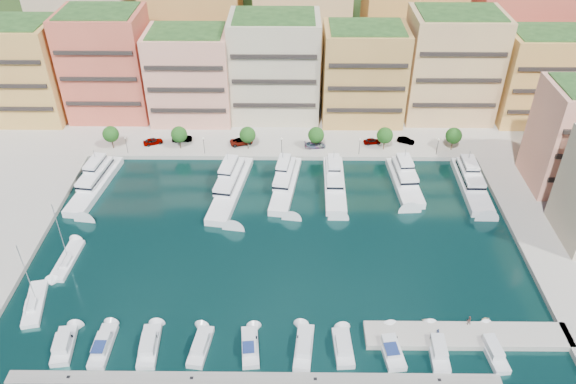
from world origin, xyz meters
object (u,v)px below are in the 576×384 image
Objects in this scene: yacht_6 at (471,182)px; lamppost_1 at (204,143)px; person_1 at (469,320)px; yacht_0 at (96,181)px; cruiser_1 at (103,346)px; car_1 at (182,138)px; car_2 at (242,141)px; cruiser_2 at (149,347)px; yacht_4 at (334,182)px; cruiser_9 at (492,349)px; tree_4 at (385,135)px; lamppost_0 at (126,143)px; yacht_5 at (404,179)px; cruiser_5 at (304,348)px; person_0 at (438,333)px; sailboat_0 at (35,304)px; cruiser_0 at (64,346)px; tender_1 at (426,320)px; car_5 at (406,140)px; sailboat_1 at (67,261)px; tree_5 at (454,136)px; tree_3 at (316,135)px; lamppost_2 at (282,143)px; lamppost_4 at (438,144)px; cruiser_7 at (391,348)px; yacht_2 at (231,185)px; car_3 at (315,145)px; tender_3 at (486,319)px; lamppost_3 at (360,144)px; tree_0 at (111,134)px; car_0 at (153,141)px; cruiser_3 at (200,347)px; tree_2 at (248,135)px; yacht_3 at (286,181)px; cruiser_8 at (437,349)px; cruiser_4 at (250,347)px.

lamppost_1 is at bearing 168.97° from yacht_6.
yacht_6 is 12.23× the size of person_1.
yacht_0 reaches higher than cruiser_1.
car_1 reaches higher than car_2.
car_1 reaches higher than cruiser_2.
cruiser_9 is at bearing -64.08° from yacht_4.
person_1 is at bearing -83.06° from tree_4.
lamppost_0 reaches higher than car_2.
yacht_5 is at bearing 1.44° from yacht_0.
cruiser_2 is at bearing 179.99° from cruiser_5.
yacht_4 reaches higher than person_0.
lamppost_1 is 52.12m from sailboat_0.
cruiser_0 is at bearing 52.77° from person_0.
tender_1 is 0.37× the size of car_5.
tree_4 is at bearing 31.83° from sailboat_1.
lamppost_1 is at bearing 81.44° from cruiser_1.
tree_5 is at bearing 31.56° from sailboat_0.
tree_3 is 0.74× the size of cruiser_0.
tree_5 is 40.08m from lamppost_2.
lamppost_4 reaches higher than cruiser_7.
person_0 is (35.78, -40.55, 0.60)m from yacht_2.
tender_3 is at bearing -161.25° from car_3.
sailboat_1 reaches higher than lamppost_0.
cruiser_7 is (-0.33, -55.81, -3.26)m from lamppost_3.
yacht_6 reaches higher than car_3.
tree_0 reaches higher than car_1.
cruiser_1 is 61.53m from car_1.
car_0 is at bearing 94.31° from cruiser_1.
person_1 reaches higher than cruiser_3.
sailboat_0 reaches higher than lamppost_2.
yacht_6 is (1.14, -13.83, -3.53)m from tree_5.
car_1 is at bearing 168.24° from tree_2.
yacht_3 is 2.36× the size of cruiser_8.
sailboat_0 reaches higher than tree_3.
tree_3 is at bearing 180.00° from tree_5.
cruiser_1 is 0.63× the size of sailboat_0.
yacht_4 reaches higher than cruiser_9.
yacht_5 is (62.93, -10.37, -2.62)m from lamppost_0.
lamppost_2 is 0.32× the size of sailboat_1.
lamppost_3 is at bearing 76.32° from cruiser_5.
yacht_5 is (15.32, 1.25, 0.12)m from yacht_4.
person_0 is at bearing 2.31° from cruiser_1.
yacht_3 is 12.57× the size of person_1.
sailboat_0 is (-57.93, 8.81, -0.26)m from cruiser_7.
tree_5 is at bearing 0.00° from tree_4.
car_0 is at bearing 80.55° from car_3.
cruiser_8 and cruiser_9 have the same top height.
tree_2 is 37.96m from car_5.
yacht_3 is at bearing -177.15° from yacht_5.
cruiser_4 is at bearing 112.11° from tender_1.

